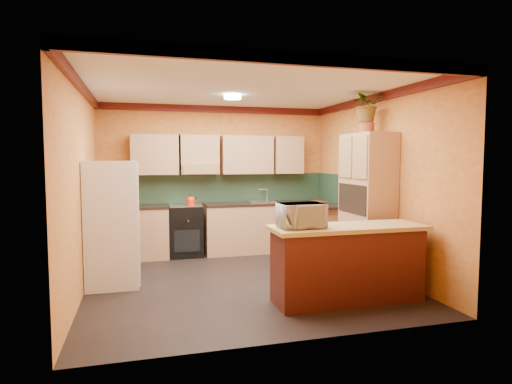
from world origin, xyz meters
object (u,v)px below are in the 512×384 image
pantry (367,205)px  breakfast_bar (348,266)px  fridge (112,224)px  base_cabinets_back (220,230)px  microwave (301,215)px  stove (185,230)px

pantry → breakfast_bar: pantry is taller
fridge → breakfast_bar: 3.15m
base_cabinets_back → breakfast_bar: 3.15m
pantry → microwave: size_ratio=4.06×
breakfast_bar → microwave: size_ratio=3.48×
stove → breakfast_bar: size_ratio=0.51×
base_cabinets_back → breakfast_bar: size_ratio=2.03×
pantry → breakfast_bar: (-0.82, -1.00, -0.61)m
base_cabinets_back → pantry: pantry is taller
stove → microwave: (1.04, -2.98, 0.62)m
base_cabinets_back → stove: size_ratio=4.01×
stove → pantry: pantry is taller
base_cabinets_back → pantry: size_ratio=1.74×
stove → pantry: 3.22m
fridge → microwave: (2.18, -1.43, 0.22)m
pantry → fridge: bearing=173.2°
breakfast_bar → microwave: (-0.61, 0.00, 0.63)m
microwave → base_cabinets_back: bearing=96.0°
fridge → pantry: size_ratio=0.81×
pantry → microwave: 1.74m
base_cabinets_back → fridge: size_ratio=2.15×
fridge → microwave: fridge is taller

